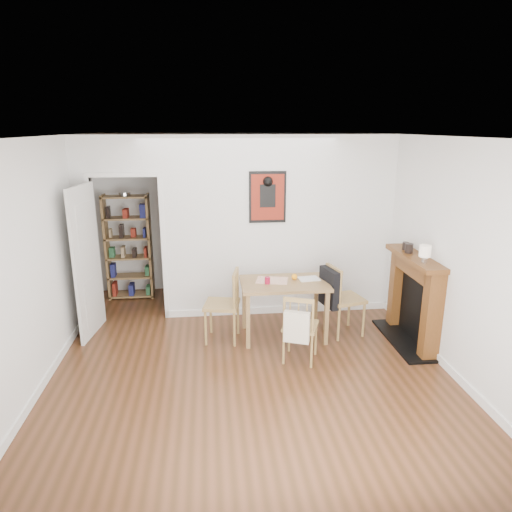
{
  "coord_description": "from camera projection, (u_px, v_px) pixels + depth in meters",
  "views": [
    {
      "loc": [
        -0.43,
        -4.95,
        2.71
      ],
      "look_at": [
        0.16,
        0.6,
        1.11
      ],
      "focal_mm": 32.0,
      "sensor_mm": 36.0,
      "label": 1
    }
  ],
  "objects": [
    {
      "name": "chair_front",
      "position": [
        300.0,
        327.0,
        5.37
      ],
      "size": [
        0.55,
        0.58,
        0.85
      ],
      "color": "#A2804B",
      "rests_on": "ground"
    },
    {
      "name": "ground",
      "position": [
        248.0,
        358.0,
        5.52
      ],
      "size": [
        5.2,
        5.2,
        0.0
      ],
      "primitive_type": "plane",
      "color": "#58311C",
      "rests_on": "ground"
    },
    {
      "name": "dining_table",
      "position": [
        284.0,
        289.0,
        5.92
      ],
      "size": [
        1.12,
        0.71,
        0.77
      ],
      "color": "olive",
      "rests_on": "ground"
    },
    {
      "name": "chair_right",
      "position": [
        344.0,
        299.0,
        6.05
      ],
      "size": [
        0.64,
        0.58,
        0.97
      ],
      "color": "#A2804B",
      "rests_on": "ground"
    },
    {
      "name": "fireplace",
      "position": [
        415.0,
        296.0,
        5.81
      ],
      "size": [
        0.45,
        1.25,
        1.16
      ],
      "color": "brown",
      "rests_on": "ground"
    },
    {
      "name": "chair_left",
      "position": [
        222.0,
        305.0,
        5.88
      ],
      "size": [
        0.56,
        0.56,
        0.95
      ],
      "color": "#A2804B",
      "rests_on": "ground"
    },
    {
      "name": "placemat",
      "position": [
        272.0,
        280.0,
        5.95
      ],
      "size": [
        0.46,
        0.39,
        0.0
      ],
      "primitive_type": "cube",
      "rotation": [
        0.0,
        0.0,
        -0.24
      ],
      "color": "beige",
      "rests_on": "dining_table"
    },
    {
      "name": "room_shell",
      "position": [
        246.0,
        229.0,
        6.46
      ],
      "size": [
        5.2,
        5.2,
        5.2
      ],
      "color": "silver",
      "rests_on": "ground"
    },
    {
      "name": "bookshelf",
      "position": [
        129.0,
        248.0,
        7.29
      ],
      "size": [
        0.71,
        0.28,
        1.69
      ],
      "color": "olive",
      "rests_on": "ground"
    },
    {
      "name": "ceramic_jar_a",
      "position": [
        409.0,
        248.0,
        5.75
      ],
      "size": [
        0.1,
        0.1,
        0.12
      ],
      "primitive_type": "cylinder",
      "color": "black",
      "rests_on": "fireplace"
    },
    {
      "name": "notebook",
      "position": [
        309.0,
        279.0,
        6.0
      ],
      "size": [
        0.29,
        0.23,
        0.01
      ],
      "primitive_type": "cube",
      "rotation": [
        0.0,
        0.0,
        0.11
      ],
      "color": "silver",
      "rests_on": "dining_table"
    },
    {
      "name": "ceramic_jar_b",
      "position": [
        405.0,
        246.0,
        5.91
      ],
      "size": [
        0.08,
        0.08,
        0.1
      ],
      "primitive_type": "cylinder",
      "color": "black",
      "rests_on": "fireplace"
    },
    {
      "name": "orange_fruit",
      "position": [
        294.0,
        277.0,
        5.97
      ],
      "size": [
        0.08,
        0.08,
        0.08
      ],
      "primitive_type": "sphere",
      "color": "orange",
      "rests_on": "dining_table"
    },
    {
      "name": "mantel_lamp",
      "position": [
        425.0,
        252.0,
        5.31
      ],
      "size": [
        0.14,
        0.14,
        0.21
      ],
      "color": "silver",
      "rests_on": "fireplace"
    },
    {
      "name": "red_glass",
      "position": [
        267.0,
        280.0,
        5.81
      ],
      "size": [
        0.07,
        0.07,
        0.09
      ],
      "primitive_type": "cylinder",
      "color": "maroon",
      "rests_on": "dining_table"
    }
  ]
}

